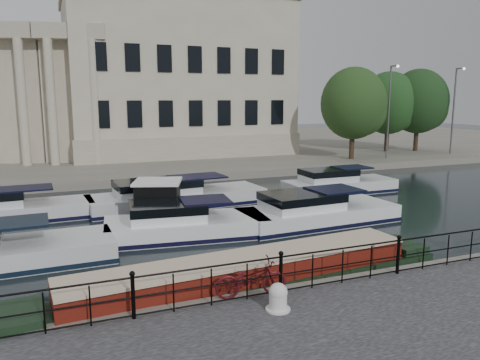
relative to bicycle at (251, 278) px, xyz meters
name	(u,v)px	position (x,y,z in m)	size (l,w,h in m)	color
ground_plane	(249,283)	(0.84, 2.14, -1.07)	(160.00, 160.00, 0.00)	black
far_bank	(109,150)	(0.84, 41.14, -0.80)	(120.00, 42.00, 0.55)	#6B665B
railing	(281,271)	(0.84, -0.11, 0.13)	(24.14, 0.14, 1.22)	black
civic_building	(100,85)	(-0.16, 36.85, 5.97)	(53.55, 31.84, 16.85)	#ADA38C
lamp_posts	(423,110)	(26.84, 22.84, 3.73)	(8.24, 1.55, 8.07)	#59595B
bicycle	(251,278)	(0.00, 0.00, 0.00)	(0.69, 1.99, 1.04)	#4B0D14
mooring_bollard	(278,297)	(0.32, -1.00, -0.19)	(0.64, 0.64, 0.72)	silver
narrowboat	(246,283)	(0.43, 1.35, -0.71)	(13.77, 2.85, 1.51)	black
harbour_hut	(158,205)	(-0.36, 10.15, -0.12)	(3.51, 3.21, 2.18)	#6B665B
cabin_cruisers	(171,215)	(0.29, 10.37, -0.70)	(27.93, 10.17, 1.99)	silver
trees	(391,105)	(25.42, 25.49, 4.14)	(15.44, 9.33, 8.17)	black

